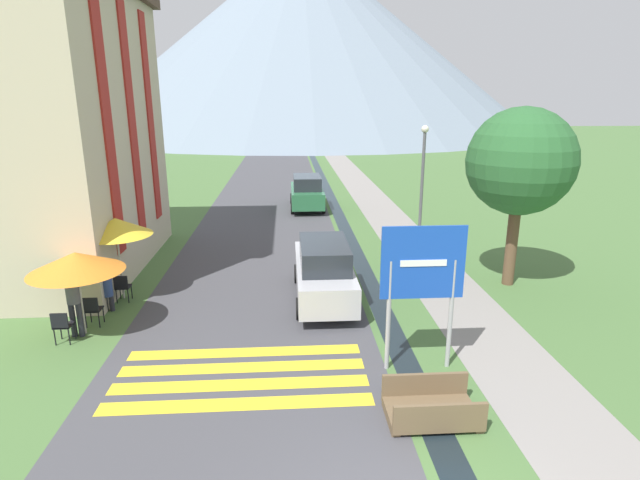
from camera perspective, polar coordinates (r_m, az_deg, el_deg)
The scene contains 21 objects.
ground_plane at distance 26.13m, azimuth -0.55°, elevation 3.03°, with size 160.00×160.00×0.00m, color #476B38.
road at distance 35.92m, azimuth -5.48°, elevation 6.52°, with size 6.40×60.00×0.01m.
footpath at distance 36.26m, azimuth 4.27°, elevation 6.64°, with size 2.20×60.00×0.01m.
drainage_channel at distance 36.00m, azimuth 0.46°, elevation 6.61°, with size 0.60×60.00×0.00m.
crosswalk_marking at distance 11.40m, azimuth -8.92°, elevation -15.09°, with size 5.44×2.54×0.01m.
mountain_distant at distance 91.74m, azimuth -1.99°, elevation 21.94°, with size 77.98×77.98×30.85m.
hotel_building at distance 19.16m, azimuth -29.14°, elevation 12.91°, with size 6.11×9.08×10.10m.
road_sign at distance 10.88m, azimuth 11.61°, elevation -4.09°, with size 1.81×0.11×3.29m.
footbridge at distance 10.12m, azimuth 12.63°, elevation -18.24°, with size 1.70×1.10×0.65m.
parked_car_near at distance 14.83m, azimuth 0.42°, elevation -3.49°, with size 1.71×4.56×1.82m.
parked_car_far at distance 27.18m, azimuth -1.51°, elevation 5.48°, with size 1.79×4.26×1.82m.
cafe_chair_near_right at distance 14.53m, azimuth -24.58°, elevation -7.12°, with size 0.40×0.40×0.85m.
cafe_chair_middle at distance 15.86m, azimuth -21.66°, elevation -4.88°, with size 0.40×0.40×0.85m.
cafe_chair_far_right at distance 17.06m, azimuth -22.05°, elevation -3.48°, with size 0.40×0.40×0.85m.
cafe_chair_nearest at distance 13.88m, azimuth -27.41°, elevation -8.56°, with size 0.40×0.40×0.85m.
cafe_umbrella_front_orange at distance 13.75m, azimuth -26.14°, elevation -2.29°, with size 2.30×2.30×2.19m.
cafe_umbrella_middle_yellow at distance 15.67m, azimuth -22.30°, elevation 1.41°, with size 2.05×2.05×2.49m.
person_standing_terrace at distance 13.94m, azimuth -26.34°, elevation -6.10°, with size 0.32×0.32×1.73m.
person_seated_far at distance 15.32m, azimuth -23.20°, elevation -5.06°, with size 0.32×0.32×1.26m.
streetlamp at distance 19.88m, azimuth 11.62°, elevation 7.09°, with size 0.28×0.28×4.85m.
tree_by_path at distance 16.55m, azimuth 21.95°, elevation 8.25°, with size 3.29×3.29×5.62m.
Camera 1 is at (-1.43, -5.43, 5.85)m, focal length 28.00 mm.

